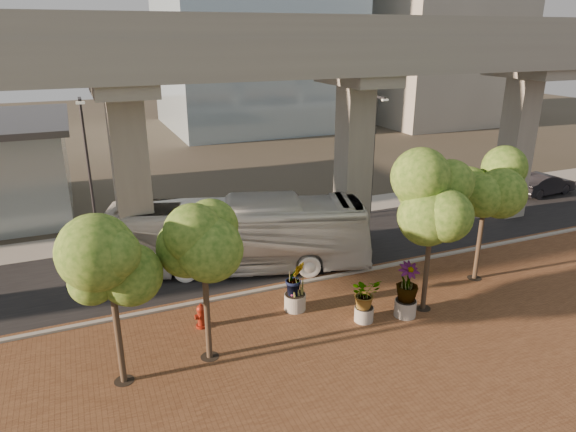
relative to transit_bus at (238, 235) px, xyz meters
name	(u,v)px	position (x,y,z in m)	size (l,w,h in m)	color
ground	(267,272)	(1.20, -0.91, -1.86)	(160.00, 160.00, 0.00)	#393529
brick_plaza	(340,356)	(1.20, -8.91, -1.83)	(70.00, 13.00, 0.06)	brown
asphalt_road	(254,256)	(1.20, 1.09, -1.84)	(90.00, 8.00, 0.04)	black
curb_strip	(281,287)	(1.20, -2.91, -1.78)	(70.00, 0.25, 0.16)	#9A978F
far_sidewalk	(226,224)	(1.20, 6.59, -1.83)	(90.00, 3.00, 0.06)	#9A978F
transit_viaduct	(251,124)	(1.20, 1.09, 5.43)	(72.00, 5.60, 12.40)	gray
midrise_block	(441,29)	(39.20, 35.09, 10.14)	(18.00, 16.00, 24.00)	#A19C90
transit_bus	(238,235)	(0.00, 0.00, 0.00)	(3.13, 13.35, 3.72)	silver
parked_car	(545,184)	(25.19, 3.43, -1.05)	(1.71, 4.94, 1.62)	black
fire_hydrant	(201,316)	(-3.16, -4.90, -1.29)	(0.54, 0.48, 1.07)	maroon
planter_front	(365,295)	(3.32, -7.06, -0.60)	(1.80, 1.80, 1.98)	#AFA99E
planter_right	(407,285)	(5.17, -7.39, -0.32)	(2.29, 2.29, 2.45)	gray
planter_left	(295,281)	(0.99, -5.08, -0.39)	(2.12, 2.12, 2.33)	gray
street_tree_far_west	(109,265)	(-6.53, -7.31, 2.69)	(3.70, 3.70, 6.19)	#433326
street_tree_near_west	(203,248)	(-3.39, -7.08, 2.68)	(3.47, 3.47, 6.09)	#433326
street_tree_near_east	(433,201)	(6.27, -7.18, 3.20)	(3.88, 3.88, 6.79)	#433326
street_tree_far_east	(487,187)	(10.48, -5.73, 2.92)	(3.77, 3.77, 6.46)	#433326
streetlamp_west	(88,165)	(-6.56, 5.26, 3.09)	(0.42, 1.23, 8.48)	#2A292E
streetlamp_east	(375,148)	(10.82, 4.68, 2.72)	(0.39, 1.14, 7.85)	#28292D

